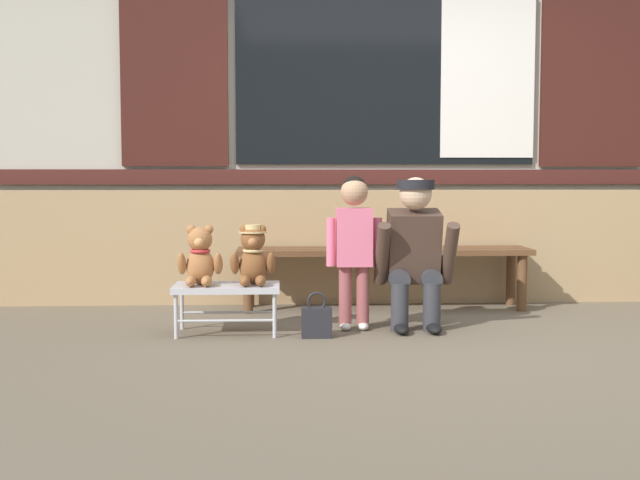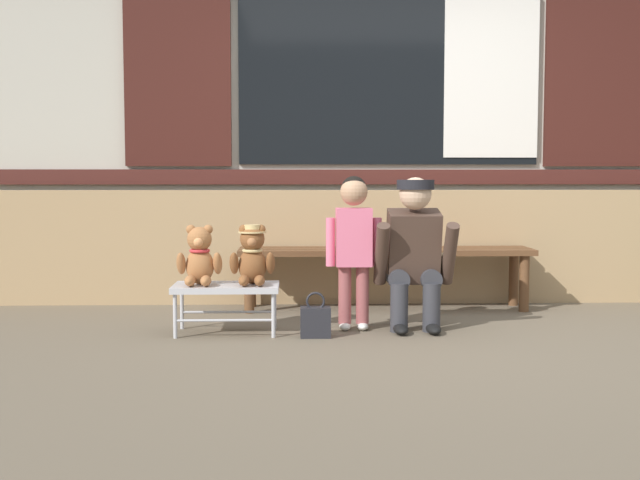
% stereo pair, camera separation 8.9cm
% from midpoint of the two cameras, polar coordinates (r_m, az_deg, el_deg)
% --- Properties ---
extents(ground_plane, '(60.00, 60.00, 0.00)m').
position_cam_midpoint_polar(ground_plane, '(4.95, 7.67, -6.73)').
color(ground_plane, brown).
extents(brick_low_wall, '(8.13, 0.25, 0.85)m').
position_cam_midpoint_polar(brick_low_wall, '(6.29, 5.56, -0.42)').
color(brick_low_wall, tan).
rests_on(brick_low_wall, ground).
extents(shop_facade, '(8.29, 0.26, 3.26)m').
position_cam_midpoint_polar(shop_facade, '(6.82, 5.10, 10.25)').
color(shop_facade, '#B7B2A3').
rests_on(shop_facade, ground).
extents(wooden_bench_long, '(2.10, 0.40, 0.44)m').
position_cam_midpoint_polar(wooden_bench_long, '(5.92, 4.98, -1.22)').
color(wooden_bench_long, brown).
rests_on(wooden_bench_long, ground).
extents(small_display_bench, '(0.64, 0.36, 0.30)m').
position_cam_midpoint_polar(small_display_bench, '(5.03, -6.02, -3.46)').
color(small_display_bench, '#BCBCC1').
rests_on(small_display_bench, ground).
extents(teddy_bear_plain, '(0.28, 0.26, 0.36)m').
position_cam_midpoint_polar(teddy_bear_plain, '(5.03, -7.86, -1.22)').
color(teddy_bear_plain, '#A86B3D').
rests_on(teddy_bear_plain, small_display_bench).
extents(teddy_bear_with_hat, '(0.28, 0.27, 0.36)m').
position_cam_midpoint_polar(teddy_bear_with_hat, '(5.00, -4.21, -1.12)').
color(teddy_bear_with_hat, brown).
rests_on(teddy_bear_with_hat, small_display_bench).
extents(child_standing, '(0.35, 0.18, 0.96)m').
position_cam_midpoint_polar(child_standing, '(5.09, 2.86, 0.34)').
color(child_standing, '#994C4C').
rests_on(child_standing, ground).
extents(adult_crouching, '(0.50, 0.49, 0.95)m').
position_cam_midpoint_polar(adult_crouching, '(5.15, 7.12, -0.89)').
color(adult_crouching, '#333338').
rests_on(adult_crouching, ground).
extents(handbag_on_ground, '(0.18, 0.11, 0.27)m').
position_cam_midpoint_polar(handbag_on_ground, '(4.91, 0.20, -5.65)').
color(handbag_on_ground, '#232328').
rests_on(handbag_on_ground, ground).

